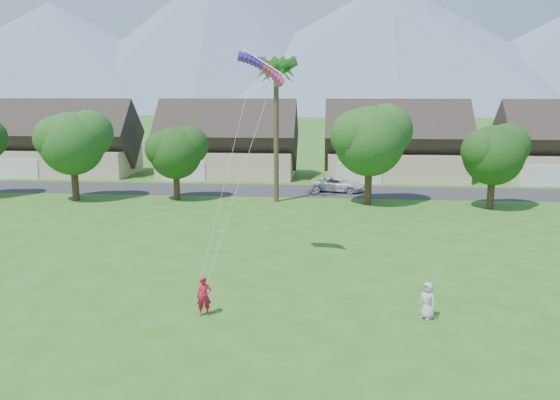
# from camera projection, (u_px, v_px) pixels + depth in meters

# --- Properties ---
(ground) EXTENTS (500.00, 500.00, 0.00)m
(ground) POSITION_uv_depth(u_px,v_px,m) (256.00, 351.00, 20.41)
(ground) COLOR #2D6019
(ground) RESTS_ON ground
(street) EXTENTS (90.00, 7.00, 0.01)m
(street) POSITION_uv_depth(u_px,v_px,m) (302.00, 191.00, 53.64)
(street) COLOR #2D2D30
(street) RESTS_ON ground
(kite_flyer) EXTENTS (0.73, 0.58, 1.74)m
(kite_flyer) POSITION_uv_depth(u_px,v_px,m) (204.00, 296.00, 23.50)
(kite_flyer) COLOR #B51430
(kite_flyer) RESTS_ON ground
(watcher) EXTENTS (0.90, 0.93, 1.61)m
(watcher) POSITION_uv_depth(u_px,v_px,m) (427.00, 300.00, 23.22)
(watcher) COLOR silver
(watcher) RESTS_ON ground
(parked_car) EXTENTS (5.56, 3.59, 1.43)m
(parked_car) POSITION_uv_depth(u_px,v_px,m) (338.00, 184.00, 53.19)
(parked_car) COLOR silver
(parked_car) RESTS_ON ground
(mountain_ridge) EXTENTS (540.00, 240.00, 70.00)m
(mountain_ridge) POSITION_uv_depth(u_px,v_px,m) (347.00, 52.00, 267.94)
(mountain_ridge) COLOR slate
(mountain_ridge) RESTS_ON ground
(houses_row) EXTENTS (72.75, 8.19, 8.86)m
(houses_row) POSITION_uv_depth(u_px,v_px,m) (311.00, 147.00, 61.72)
(houses_row) COLOR beige
(houses_row) RESTS_ON ground
(tree_row) EXTENTS (62.27, 6.67, 8.45)m
(tree_row) POSITION_uv_depth(u_px,v_px,m) (285.00, 147.00, 46.85)
(tree_row) COLOR #47301C
(tree_row) RESTS_ON ground
(fan_palm) EXTENTS (3.00, 3.00, 13.80)m
(fan_palm) POSITION_uv_depth(u_px,v_px,m) (276.00, 65.00, 46.16)
(fan_palm) COLOR #4C3D26
(fan_palm) RESTS_ON ground
(parafoil_kite) EXTENTS (2.82, 1.14, 0.50)m
(parafoil_kite) POSITION_uv_depth(u_px,v_px,m) (263.00, 66.00, 28.52)
(parafoil_kite) COLOR #4C1BCC
(parafoil_kite) RESTS_ON ground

